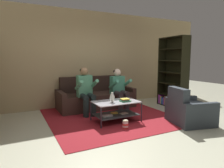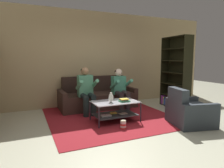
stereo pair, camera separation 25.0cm
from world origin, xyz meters
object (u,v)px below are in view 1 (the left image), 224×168
person_seated_right (119,88)px  vase (112,98)px  coffee_table (116,108)px  armchair (189,111)px  bookshelf (173,77)px  popcorn_tub (125,124)px  couch (96,98)px  person_seated_left (86,89)px  book_stack (125,100)px

person_seated_right → vase: size_ratio=5.06×
coffee_table → armchair: armchair is taller
bookshelf → popcorn_tub: 2.67m
bookshelf → person_seated_right: bearing=169.0°
vase → armchair: 1.76m
couch → vase: couch is taller
person_seated_left → bookshelf: size_ratio=0.59×
vase → couch: bearing=82.2°
person_seated_left → person_seated_right: size_ratio=1.05×
coffee_table → person_seated_left: bearing=114.9°
book_stack → armchair: size_ratio=0.23×
book_stack → couch: bearing=94.1°
person_seated_left → popcorn_tub: (0.36, -1.42, -0.58)m
vase → book_stack: vase is taller
couch → person_seated_right: 0.82m
person_seated_left → armchair: bearing=-43.9°
vase → armchair: armchair is taller
person_seated_right → couch: bearing=131.8°
vase → coffee_table: bearing=26.9°
popcorn_tub → coffee_table: bearing=84.5°
person_seated_right → vase: person_seated_right is taller
person_seated_left → coffee_table: 1.04m
person_seated_right → bookshelf: (1.67, -0.32, 0.26)m
person_seated_right → coffee_table: size_ratio=1.12×
book_stack → armchair: bearing=-32.2°
person_seated_left → book_stack: 1.17m
person_seated_left → armchair: person_seated_left is taller
popcorn_tub → bookshelf: bearing=25.3°
armchair → vase: bearing=152.4°
person_seated_left → armchair: size_ratio=1.21×
person_seated_left → bookshelf: (2.66, -0.33, 0.23)m
book_stack → popcorn_tub: book_stack is taller
person_seated_right → popcorn_tub: 1.64m
couch → coffee_table: 1.44m
coffee_table → bookshelf: bearing=13.9°
person_seated_left → person_seated_right: 0.99m
person_seated_left → person_seated_right: (0.99, -0.01, -0.03)m
popcorn_tub → armchair: bearing=-12.9°
bookshelf → coffee_table: bearing=-166.1°
coffee_table → book_stack: book_stack is taller
person_seated_right → book_stack: person_seated_right is taller
coffee_table → bookshelf: bookshelf is taller
vase → popcorn_tub: bearing=-81.0°
couch → person_seated_left: (-0.49, -0.55, 0.37)m
armchair → popcorn_tub: bearing=167.1°
coffee_table → vase: (-0.13, -0.06, 0.27)m
coffee_table → book_stack: 0.29m
armchair → popcorn_tub: size_ratio=5.15×
vase → person_seated_right: bearing=53.5°
person_seated_left → vase: 1.00m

